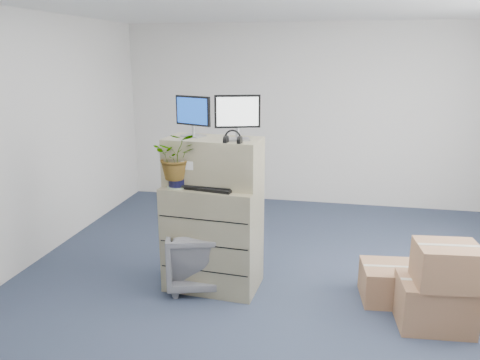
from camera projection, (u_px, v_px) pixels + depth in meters
name	position (u px, v px, depth m)	size (l,w,h in m)	color
ground	(289.00, 315.00, 4.32)	(7.00, 7.00, 0.00)	#242E41
wall_back	(314.00, 116.00, 7.27)	(6.00, 0.02, 2.80)	silver
filing_cabinet_lower	(213.00, 237.00, 4.74)	(0.92, 0.57, 1.08)	gray
filing_cabinet_upper	(214.00, 161.00, 4.58)	(0.92, 0.46, 0.46)	gray
monitor_left	(193.00, 114.00, 4.55)	(0.39, 0.22, 0.40)	#99999E
monitor_right	(237.00, 115.00, 4.36)	(0.42, 0.22, 0.42)	#99999E
headphones	(233.00, 138.00, 4.27)	(0.16, 0.16, 0.02)	black
keyboard	(208.00, 187.00, 4.49)	(0.54, 0.22, 0.03)	black
mouse	(246.00, 190.00, 4.38)	(0.10, 0.06, 0.03)	silver
water_bottle	(224.00, 173.00, 4.59)	(0.07, 0.07, 0.25)	gray
phone_dock	(208.00, 178.00, 4.67)	(0.07, 0.06, 0.15)	silver
external_drive	(248.00, 182.00, 4.60)	(0.22, 0.17, 0.07)	black
tissue_box	(246.00, 174.00, 4.59)	(0.23, 0.12, 0.09)	#438AE6
potted_plant	(177.00, 162.00, 4.47)	(0.52, 0.55, 0.44)	#A1B995
office_chair	(201.00, 253.00, 4.81)	(0.67, 0.63, 0.69)	#5D5C61
cardboard_boxes	(468.00, 298.00, 3.99)	(1.85, 1.29, 0.79)	#9B6B4A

